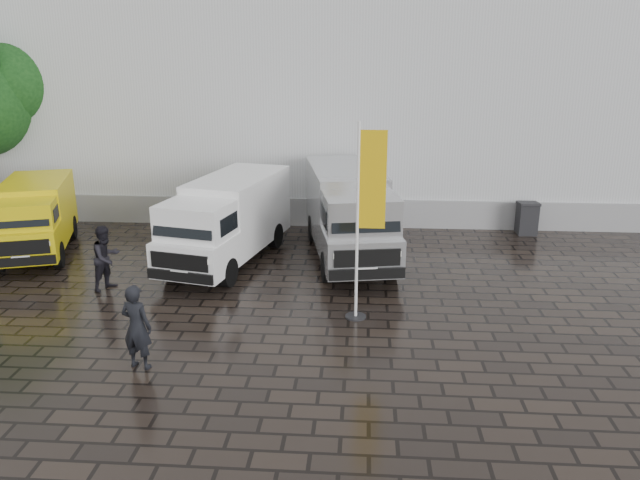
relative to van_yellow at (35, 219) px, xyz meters
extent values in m
plane|color=black|center=(8.88, -4.23, -1.10)|extent=(120.00, 120.00, 0.00)
cube|color=silver|center=(10.88, 11.77, 4.90)|extent=(44.00, 16.00, 12.00)
cube|color=gray|center=(10.88, 3.72, -0.60)|extent=(44.00, 0.15, 1.00)
cylinder|color=black|center=(9.98, -4.11, -1.08)|extent=(0.50, 0.50, 0.04)
cylinder|color=white|center=(9.98, -4.11, 1.23)|extent=(0.07, 0.07, 4.66)
cube|color=gold|center=(10.31, -4.11, 2.26)|extent=(0.60, 0.03, 2.24)
cube|color=black|center=(15.73, 3.23, -0.54)|extent=(0.70, 0.70, 1.12)
imported|color=black|center=(5.66, -6.84, -0.21)|extent=(0.74, 0.57, 1.78)
imported|color=black|center=(3.36, -2.74, -0.22)|extent=(0.96, 1.05, 1.75)
camera|label=1|loc=(10.11, -17.85, 5.16)|focal=35.00mm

